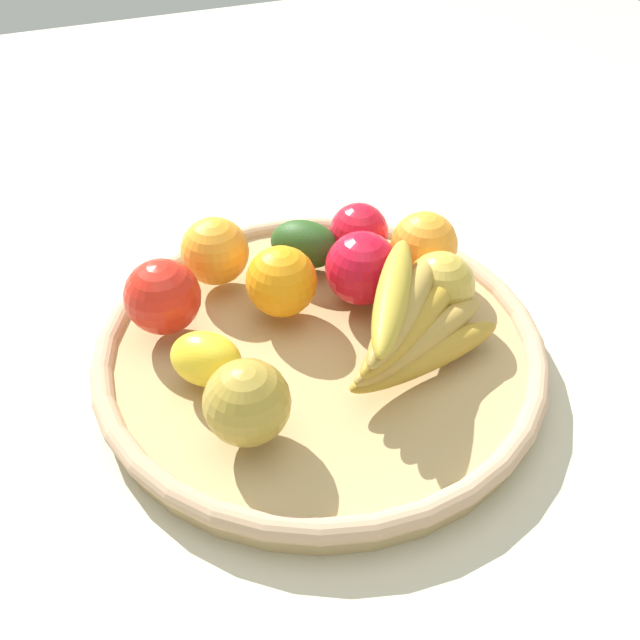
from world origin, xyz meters
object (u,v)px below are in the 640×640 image
at_px(orange_1, 424,245).
at_px(apple_3, 359,232).
at_px(apple_4, 362,268).
at_px(apple_2, 163,297).
at_px(avocado, 304,244).
at_px(apple_0, 440,286).
at_px(apple_1, 247,403).
at_px(banana_bunch, 412,324).
at_px(lemon_0, 206,359).
at_px(orange_2, 215,251).
at_px(orange_0, 282,281).

bearing_deg(orange_1, apple_3, -135.37).
height_order(apple_4, apple_2, apple_4).
distance_m(apple_2, avocado, 0.17).
height_order(apple_3, avocado, apple_3).
bearing_deg(avocado, orange_1, 60.51).
bearing_deg(apple_0, apple_1, -71.24).
xyz_separation_m(banana_bunch, apple_4, (-0.10, -0.00, -0.00)).
bearing_deg(apple_2, orange_1, 86.22).
relative_size(lemon_0, orange_2, 0.93).
distance_m(apple_3, banana_bunch, 0.17).
relative_size(apple_0, orange_2, 0.96).
distance_m(banana_bunch, lemon_0, 0.19).
bearing_deg(avocado, orange_0, -37.64).
bearing_deg(apple_1, apple_0, 108.76).
xyz_separation_m(avocado, orange_2, (-0.01, -0.10, 0.01)).
bearing_deg(apple_3, orange_0, -63.76).
xyz_separation_m(orange_0, lemon_0, (0.07, -0.10, -0.01)).
relative_size(orange_0, avocado, 0.93).
bearing_deg(lemon_0, apple_4, 106.79).
bearing_deg(banana_bunch, apple_0, 129.40).
bearing_deg(apple_2, lemon_0, 11.56).
distance_m(banana_bunch, apple_0, 0.08).
xyz_separation_m(apple_1, orange_2, (-0.22, 0.04, -0.00)).
bearing_deg(orange_1, orange_0, -89.42).
bearing_deg(apple_2, apple_0, 71.68).
height_order(orange_0, avocado, orange_0).
xyz_separation_m(orange_0, orange_1, (-0.00, 0.17, -0.00)).
xyz_separation_m(apple_1, orange_1, (-0.15, 0.25, -0.00)).
distance_m(apple_1, orange_2, 0.22).
relative_size(apple_3, banana_bunch, 0.38).
bearing_deg(apple_1, orange_2, 170.87).
bearing_deg(lemon_0, apple_3, 120.41).
bearing_deg(orange_1, apple_4, -79.48).
relative_size(orange_0, apple_3, 1.10).
bearing_deg(banana_bunch, orange_0, -143.24).
xyz_separation_m(apple_3, apple_2, (0.04, -0.23, 0.00)).
xyz_separation_m(orange_0, apple_3, (-0.06, 0.11, -0.00)).
bearing_deg(apple_0, avocado, -144.57).
bearing_deg(avocado, apple_4, 22.15).
relative_size(lemon_0, apple_1, 0.92).
bearing_deg(apple_3, banana_bunch, -8.68).
bearing_deg(orange_2, apple_0, 53.38).
bearing_deg(orange_1, avocado, -119.49).
bearing_deg(apple_1, orange_1, 120.43).
distance_m(apple_2, orange_2, 0.09).
height_order(orange_0, lemon_0, orange_0).
bearing_deg(apple_3, orange_2, -97.74).
relative_size(apple_4, avocado, 0.99).
bearing_deg(orange_0, apple_4, 80.82).
bearing_deg(avocado, banana_bunch, 10.93).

